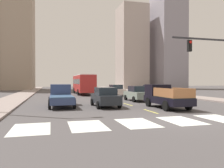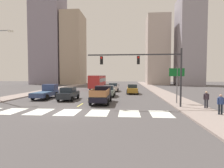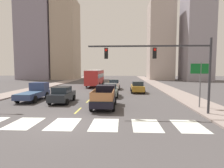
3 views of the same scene
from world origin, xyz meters
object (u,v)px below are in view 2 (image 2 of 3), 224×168
object	(u,v)px
pedestrian_walking	(206,98)
direction_sign_green	(177,78)
sedan_mid	(132,89)
pickup_dark	(47,92)
pedestrian_waiting	(221,103)
traffic_signal_gantry	(150,66)
pickup_stakebed	(102,95)
sedan_near_right	(113,87)
sedan_near_left	(108,91)
city_bus	(98,81)
sedan_far	(69,94)

from	to	relation	value
pedestrian_walking	direction_sign_green	bearing A→B (deg)	114.84
sedan_mid	direction_sign_green	size ratio (longest dim) A/B	1.05
pickup_dark	pedestrian_waiting	world-z (taller)	pickup_dark
sedan_mid	traffic_signal_gantry	world-z (taller)	traffic_signal_gantry
sedan_mid	traffic_signal_gantry	xyz separation A→B (m)	(1.41, -13.75, 3.36)
pickup_stakebed	direction_sign_green	world-z (taller)	direction_sign_green
sedan_near_right	pedestrian_walking	distance (m)	21.54
pickup_dark	direction_sign_green	bearing A→B (deg)	-9.54
pickup_dark	sedan_near_left	xyz separation A→B (m)	(8.60, 3.06, -0.06)
sedan_mid	pickup_stakebed	bearing A→B (deg)	-109.01
pickup_dark	sedan_near_left	world-z (taller)	pickup_dark
pickup_dark	direction_sign_green	xyz separation A→B (m)	(17.14, -3.93, 2.11)
city_bus	traffic_signal_gantry	xyz separation A→B (m)	(9.32, -23.77, 2.27)
sedan_near_left	sedan_near_right	distance (m)	8.88
sedan_mid	pedestrian_waiting	distance (m)	18.40
sedan_near_left	pickup_dark	bearing A→B (deg)	-163.27
pickup_stakebed	sedan_near_right	size ratio (longest dim) A/B	1.18
pedestrian_waiting	pedestrian_walking	xyz separation A→B (m)	(0.10, 2.85, 0.00)
sedan_near_left	sedan_mid	xyz separation A→B (m)	(3.83, 4.38, 0.00)
sedan_near_left	traffic_signal_gantry	distance (m)	11.25
pickup_stakebed	sedan_near_right	distance (m)	15.36
city_bus	pedestrian_waiting	size ratio (longest dim) A/B	6.59
pickup_stakebed	pedestrian_walking	distance (m)	11.21
city_bus	sedan_far	distance (m)	19.00
pickup_dark	city_bus	bearing A→B (deg)	78.88
pickup_dark	direction_sign_green	size ratio (longest dim) A/B	1.24
pickup_dark	pedestrian_walking	world-z (taller)	pickup_dark
pickup_stakebed	traffic_signal_gantry	world-z (taller)	traffic_signal_gantry
sedan_mid	traffic_signal_gantry	size ratio (longest dim) A/B	0.46
sedan_near_left	pedestrian_waiting	world-z (taller)	pedestrian_waiting
sedan_mid	sedan_far	distance (m)	12.47
pickup_stakebed	sedan_near_left	size ratio (longest dim) A/B	1.18
sedan_near_right	traffic_signal_gantry	world-z (taller)	traffic_signal_gantry
pickup_dark	sedan_far	size ratio (longest dim) A/B	1.18
direction_sign_green	traffic_signal_gantry	bearing A→B (deg)	-144.13
pickup_dark	pedestrian_walking	xyz separation A→B (m)	(19.13, -6.90, 0.20)
direction_sign_green	pedestrian_walking	xyz separation A→B (m)	(1.99, -2.97, -1.92)
city_bus	direction_sign_green	size ratio (longest dim) A/B	2.57
pedestrian_waiting	sedan_near_right	bearing A→B (deg)	-82.86
sedan_near_left	sedan_far	bearing A→B (deg)	-139.73
sedan_near_right	traffic_signal_gantry	distance (m)	19.26
sedan_mid	sedan_near_right	distance (m)	5.86
sedan_near_left	direction_sign_green	distance (m)	11.24
sedan_near_left	direction_sign_green	size ratio (longest dim) A/B	1.05
sedan_mid	sedan_near_left	bearing A→B (deg)	-130.14
pickup_dark	pedestrian_waiting	distance (m)	21.38
city_bus	sedan_near_left	distance (m)	15.00
sedan_far	sedan_near_right	distance (m)	14.32
sedan_far	sedan_near_right	world-z (taller)	same
pickup_dark	pedestrian_waiting	size ratio (longest dim) A/B	3.17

